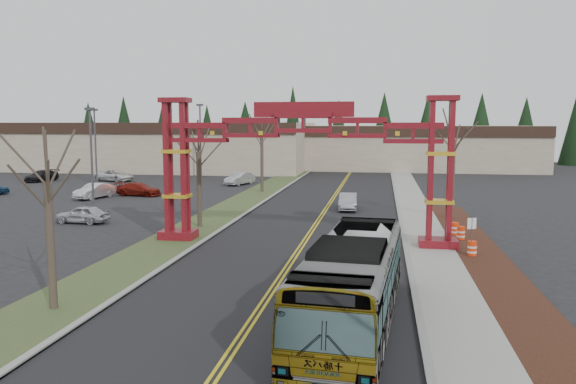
% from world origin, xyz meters
% --- Properties ---
extents(ground, '(200.00, 200.00, 0.00)m').
position_xyz_m(ground, '(0.00, 0.00, 0.00)').
color(ground, black).
rests_on(ground, ground).
extents(road, '(12.00, 110.00, 0.02)m').
position_xyz_m(road, '(0.00, 25.00, 0.01)').
color(road, black).
rests_on(road, ground).
extents(lane_line_left, '(0.12, 100.00, 0.01)m').
position_xyz_m(lane_line_left, '(-0.12, 25.00, 0.03)').
color(lane_line_left, gold).
rests_on(lane_line_left, road).
extents(lane_line_right, '(0.12, 100.00, 0.01)m').
position_xyz_m(lane_line_right, '(0.12, 25.00, 0.03)').
color(lane_line_right, gold).
rests_on(lane_line_right, road).
extents(curb_right, '(0.30, 110.00, 0.15)m').
position_xyz_m(curb_right, '(6.15, 25.00, 0.07)').
color(curb_right, gray).
rests_on(curb_right, ground).
extents(sidewalk_right, '(2.60, 110.00, 0.14)m').
position_xyz_m(sidewalk_right, '(7.60, 25.00, 0.08)').
color(sidewalk_right, gray).
rests_on(sidewalk_right, ground).
extents(landscape_strip, '(2.60, 50.00, 0.12)m').
position_xyz_m(landscape_strip, '(10.20, 10.00, 0.06)').
color(landscape_strip, black).
rests_on(landscape_strip, ground).
extents(grass_median, '(4.00, 110.00, 0.08)m').
position_xyz_m(grass_median, '(-8.00, 25.00, 0.04)').
color(grass_median, '#384924').
rests_on(grass_median, ground).
extents(curb_left, '(0.30, 110.00, 0.15)m').
position_xyz_m(curb_left, '(-6.15, 25.00, 0.07)').
color(curb_left, gray).
rests_on(curb_left, ground).
extents(gateway_arch, '(18.20, 1.60, 8.90)m').
position_xyz_m(gateway_arch, '(0.00, 18.00, 5.98)').
color(gateway_arch, '#5E0C14').
rests_on(gateway_arch, ground).
extents(retail_building_west, '(46.00, 22.30, 7.50)m').
position_xyz_m(retail_building_west, '(-30.00, 71.96, 3.76)').
color(retail_building_west, gray).
rests_on(retail_building_west, ground).
extents(retail_building_east, '(38.00, 20.30, 7.00)m').
position_xyz_m(retail_building_east, '(10.00, 79.95, 3.51)').
color(retail_building_east, gray).
rests_on(retail_building_east, ground).
extents(conifer_treeline, '(116.10, 5.60, 13.00)m').
position_xyz_m(conifer_treeline, '(0.25, 92.00, 6.49)').
color(conifer_treeline, black).
rests_on(conifer_treeline, ground).
extents(transit_bus, '(3.72, 11.98, 3.29)m').
position_xyz_m(transit_bus, '(3.71, 4.35, 1.64)').
color(transit_bus, '#9EA0A5').
rests_on(transit_bus, ground).
extents(silver_sedan, '(1.67, 4.33, 1.41)m').
position_xyz_m(silver_sedan, '(1.87, 32.24, 0.70)').
color(silver_sedan, '#A5A8AD').
rests_on(silver_sedan, ground).
extents(parked_car_near_a, '(3.98, 1.81, 1.32)m').
position_xyz_m(parked_car_near_a, '(-17.10, 22.50, 0.66)').
color(parked_car_near_a, silver).
rests_on(parked_car_near_a, ground).
extents(parked_car_near_b, '(2.57, 4.75, 1.49)m').
position_xyz_m(parked_car_near_b, '(-23.21, 35.56, 0.74)').
color(parked_car_near_b, silver).
rests_on(parked_car_near_b, ground).
extents(parked_car_mid_a, '(4.84, 2.41, 1.35)m').
position_xyz_m(parked_car_mid_a, '(-19.78, 38.25, 0.68)').
color(parked_car_mid_a, maroon).
rests_on(parked_car_mid_a, ground).
extents(parked_car_far_a, '(3.10, 4.78, 1.49)m').
position_xyz_m(parked_car_far_a, '(-12.20, 50.00, 0.74)').
color(parked_car_far_a, '#B8BBC1').
rests_on(parked_car_far_a, ground).
extents(parked_car_far_b, '(5.77, 3.85, 1.47)m').
position_xyz_m(parked_car_far_b, '(-29.21, 51.66, 0.74)').
color(parked_car_far_b, white).
rests_on(parked_car_far_b, ground).
extents(parked_car_far_c, '(2.67, 5.14, 1.43)m').
position_xyz_m(parked_car_far_c, '(-38.22, 49.83, 0.71)').
color(parked_car_far_c, black).
rests_on(parked_car_far_c, ground).
extents(bare_tree_median_near, '(3.18, 3.18, 7.08)m').
position_xyz_m(bare_tree_median_near, '(-8.00, 4.23, 4.95)').
color(bare_tree_median_near, '#382D26').
rests_on(bare_tree_median_near, ground).
extents(bare_tree_median_mid, '(3.39, 3.39, 7.58)m').
position_xyz_m(bare_tree_median_mid, '(-8.00, 22.29, 5.32)').
color(bare_tree_median_mid, '#382D26').
rests_on(bare_tree_median_mid, ground).
extents(bare_tree_median_far, '(3.41, 3.41, 8.21)m').
position_xyz_m(bare_tree_median_far, '(-8.00, 43.34, 5.92)').
color(bare_tree_median_far, '#382D26').
rests_on(bare_tree_median_far, ground).
extents(bare_tree_right_far, '(3.31, 3.31, 8.31)m').
position_xyz_m(bare_tree_right_far, '(10.00, 28.67, 6.09)').
color(bare_tree_right_far, '#382D26').
rests_on(bare_tree_right_far, ground).
extents(light_pole_near, '(0.75, 0.38, 8.67)m').
position_xyz_m(light_pole_near, '(-19.73, 28.96, 5.02)').
color(light_pole_near, '#3F3F44').
rests_on(light_pole_near, ground).
extents(light_pole_mid, '(0.79, 0.39, 9.06)m').
position_xyz_m(light_pole_mid, '(-28.58, 46.06, 5.24)').
color(light_pole_mid, '#3F3F44').
rests_on(light_pole_mid, ground).
extents(light_pole_far, '(0.87, 0.43, 10.01)m').
position_xyz_m(light_pole_far, '(-19.92, 58.76, 5.79)').
color(light_pole_far, '#3F3F44').
rests_on(light_pole_far, ground).
extents(street_sign, '(0.49, 0.20, 2.21)m').
position_xyz_m(street_sign, '(9.55, 15.97, 1.59)').
color(street_sign, '#3F3F44').
rests_on(street_sign, ground).
extents(barrel_south, '(0.50, 0.50, 0.93)m').
position_xyz_m(barrel_south, '(9.63, 16.03, 0.46)').
color(barrel_south, '#F0370D').
rests_on(barrel_south, ground).
extents(barrel_mid, '(0.51, 0.51, 0.94)m').
position_xyz_m(barrel_mid, '(9.61, 20.42, 0.47)').
color(barrel_mid, '#F0370D').
rests_on(barrel_mid, ground).
extents(barrel_north, '(0.51, 0.51, 0.94)m').
position_xyz_m(barrel_north, '(9.42, 21.80, 0.47)').
color(barrel_north, '#F0370D').
rests_on(barrel_north, ground).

